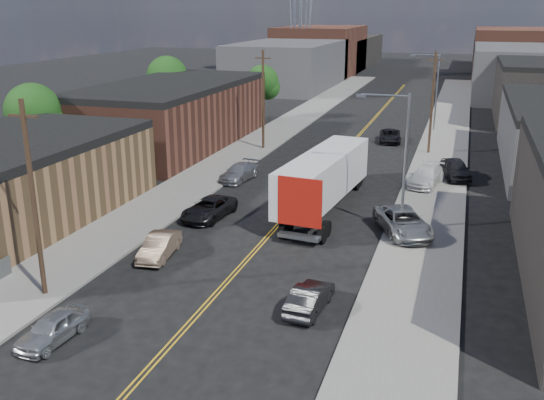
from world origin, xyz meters
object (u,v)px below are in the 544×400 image
Objects in this scene: car_left_a at (53,328)px; car_left_c at (209,208)px; car_right_lot_c at (455,169)px; semi_truck at (329,174)px; car_right_lot_a at (403,222)px; car_right_oncoming at (310,298)px; car_right_lot_b at (426,176)px; car_left_b at (159,246)px; car_ahead_truck at (390,136)px; car_left_d at (239,172)px.

car_left_c reaches higher than car_left_a.
car_right_lot_c reaches higher than car_left_c.
semi_truck is 2.95× the size of car_right_lot_a.
car_right_lot_c is at bearing -98.27° from car_right_oncoming.
car_right_lot_b reaches higher than car_left_c.
car_right_lot_c is (16.00, 15.39, 0.27)m from car_left_c.
car_left_b is 0.85× the size of car_ahead_truck.
car_right_lot_b is (3.78, 23.44, 0.23)m from car_right_oncoming.
car_left_d is 17.19m from car_right_lot_a.
car_right_oncoming is at bearing -96.01° from car_ahead_truck.
car_right_lot_b reaches higher than car_left_a.
car_right_lot_c is at bearing 49.79° from car_left_c.
car_right_lot_a reaches higher than car_left_c.
car_right_lot_b is (15.18, 2.77, 0.20)m from car_left_d.
car_left_c is at bearing -73.98° from car_left_d.
car_left_c is at bearing 157.53° from car_right_lot_a.
car_left_a is at bearing -84.09° from car_left_c.
car_right_lot_b is 1.06× the size of car_right_lot_c.
car_ahead_truck is (1.50, 23.87, -1.79)m from semi_truck.
car_right_lot_b is at bearing -142.36° from car_right_lot_c.
car_right_lot_b is at bearing -80.96° from car_ahead_truck.
car_right_lot_a reaches higher than car_right_oncoming.
car_left_c is at bearing -151.19° from car_right_lot_c.
semi_truck is at bearing 76.31° from car_left_a.
car_right_lot_b reaches higher than car_ahead_truck.
car_right_lot_c is at bearing 25.91° from car_left_d.
car_left_a is 0.73× the size of car_right_lot_b.
car_right_lot_b is 17.22m from car_ahead_truck.
car_left_a is at bearing -131.28° from car_right_lot_c.
car_right_lot_a is at bearing -115.81° from car_right_lot_c.
semi_truck is at bearing -101.30° from car_ahead_truck.
car_right_lot_b is at bearing 48.06° from car_left_c.
car_ahead_truck is at bearing 83.70° from car_left_a.
car_right_lot_c is (8.68, 10.29, -1.49)m from semi_truck.
car_right_oncoming is (2.68, -16.06, -1.80)m from semi_truck.
car_right_lot_b is at bearing 18.16° from car_left_d.
car_left_b reaches higher than car_ahead_truck.
car_left_a is 0.93× the size of car_right_oncoming.
car_right_oncoming is at bearing -88.85° from car_right_lot_b.
car_right_lot_a is at bearing -88.92° from car_ahead_truck.
car_right_oncoming is (10.00, -10.96, -0.04)m from car_left_c.
car_left_c is at bearing -139.46° from semi_truck.
car_left_d is (-1.40, 9.70, -0.00)m from car_left_c.
car_right_lot_c reaches higher than car_ahead_truck.
car_right_lot_b is at bearing 47.68° from car_left_b.
semi_truck is 14.46m from car_left_b.
semi_truck is 7.55m from car_right_lot_a.
car_right_oncoming is 12.02m from car_right_lot_a.
car_right_oncoming is at bearing -27.74° from car_left_b.
car_right_lot_c is at bearing 54.11° from car_right_lot_a.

